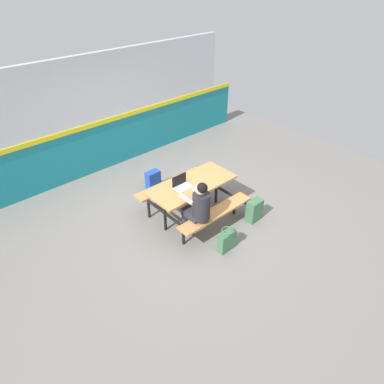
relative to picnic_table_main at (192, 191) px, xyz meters
name	(u,v)px	position (x,y,z in m)	size (l,w,h in m)	color
ground_plane	(189,217)	(-0.08, 0.00, -0.58)	(10.00, 10.00, 0.02)	gray
accent_backdrop	(105,116)	(-0.08, 2.79, 0.67)	(8.00, 0.14, 2.60)	teal
picnic_table_main	(192,191)	(0.00, 0.00, 0.00)	(1.67, 1.56, 0.74)	tan
student_nearer	(198,206)	(-0.36, -0.55, 0.13)	(0.36, 0.53, 1.21)	#2D2D38
laptop_silver	(182,185)	(-0.21, 0.04, 0.21)	(0.32, 0.22, 0.22)	silver
backpack_dark	(153,181)	(0.00, 1.25, -0.36)	(0.30, 0.22, 0.44)	#1E47B2
tote_bag_bright	(227,241)	(-0.20, -1.10, -0.38)	(0.34, 0.21, 0.43)	#3F724C
satchel_spare	(254,210)	(0.78, -0.88, -0.36)	(0.30, 0.22, 0.44)	#3F724C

